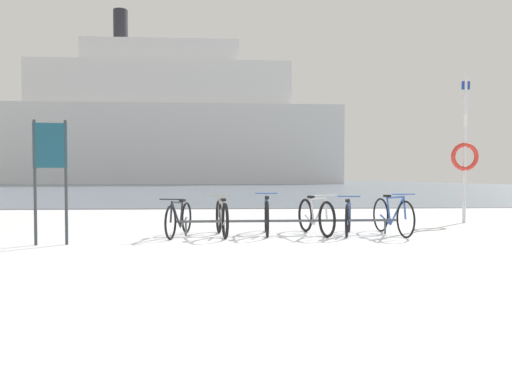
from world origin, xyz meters
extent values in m
cube|color=white|center=(0.00, -1.00, -0.04)|extent=(80.00, 22.00, 0.08)
cube|color=slate|center=(0.00, 65.00, -0.04)|extent=(80.00, 110.00, 0.08)
cube|color=#47474C|center=(0.00, 10.00, -0.02)|extent=(80.00, 0.50, 0.05)
cylinder|color=#4C5156|center=(1.17, 2.13, 0.28)|extent=(4.39, 0.15, 0.05)
cylinder|color=#4C5156|center=(-0.80, 2.09, 0.14)|extent=(0.04, 0.04, 0.28)
cylinder|color=#4C5156|center=(3.15, 2.18, 0.14)|extent=(0.04, 0.04, 0.28)
torus|color=black|center=(-1.03, 1.52, 0.32)|extent=(0.16, 0.63, 0.63)
torus|color=black|center=(-0.83, 2.55, 0.32)|extent=(0.16, 0.63, 0.63)
cylinder|color=#1E2328|center=(-0.96, 1.86, 0.43)|extent=(0.14, 0.55, 0.54)
cylinder|color=#1E2328|center=(-0.90, 2.19, 0.41)|extent=(0.07, 0.19, 0.48)
cylinder|color=#1E2328|center=(-0.95, 1.93, 0.66)|extent=(0.17, 0.68, 0.08)
cylinder|color=#1E2328|center=(-0.87, 2.33, 0.24)|extent=(0.12, 0.46, 0.18)
cylinder|color=#1E2328|center=(-1.02, 1.56, 0.50)|extent=(0.06, 0.12, 0.38)
cube|color=black|center=(-0.88, 2.27, 0.68)|extent=(0.12, 0.21, 0.05)
cylinder|color=#1E2328|center=(-1.01, 1.60, 0.73)|extent=(0.46, 0.11, 0.02)
torus|color=black|center=(-0.17, 2.55, 0.33)|extent=(0.15, 0.67, 0.67)
torus|color=black|center=(-0.04, 1.60, 0.33)|extent=(0.15, 0.67, 0.67)
cylinder|color=gray|center=(-0.13, 2.24, 0.45)|extent=(0.11, 0.51, 0.56)
cylinder|color=gray|center=(-0.08, 1.93, 0.43)|extent=(0.06, 0.18, 0.50)
cylinder|color=gray|center=(-0.12, 2.17, 0.70)|extent=(0.12, 0.63, 0.08)
cylinder|color=gray|center=(-0.07, 1.80, 0.26)|extent=(0.10, 0.42, 0.18)
cylinder|color=gray|center=(-0.17, 2.52, 0.53)|extent=(0.05, 0.11, 0.39)
cube|color=black|center=(-0.07, 1.86, 0.71)|extent=(0.11, 0.21, 0.05)
cylinder|color=gray|center=(-0.16, 2.48, 0.77)|extent=(0.46, 0.09, 0.02)
torus|color=black|center=(0.81, 2.74, 0.35)|extent=(0.09, 0.70, 0.70)
torus|color=black|center=(0.75, 1.76, 0.35)|extent=(0.09, 0.70, 0.70)
cylinder|color=#3359B2|center=(0.79, 2.42, 0.47)|extent=(0.06, 0.52, 0.59)
cylinder|color=#3359B2|center=(0.77, 2.10, 0.45)|extent=(0.05, 0.18, 0.52)
cylinder|color=#3359B2|center=(0.78, 2.34, 0.73)|extent=(0.07, 0.64, 0.08)
cylinder|color=#3359B2|center=(0.76, 1.97, 0.27)|extent=(0.06, 0.43, 0.19)
cylinder|color=#3359B2|center=(0.80, 2.70, 0.55)|extent=(0.04, 0.11, 0.41)
cube|color=black|center=(0.77, 2.03, 0.75)|extent=(0.09, 0.20, 0.05)
cylinder|color=#3359B2|center=(0.80, 2.66, 0.80)|extent=(0.46, 0.05, 0.02)
torus|color=black|center=(1.87, 1.68, 0.35)|extent=(0.22, 0.68, 0.69)
torus|color=black|center=(1.62, 2.67, 0.35)|extent=(0.22, 0.68, 0.69)
cylinder|color=silver|center=(1.79, 2.00, 0.47)|extent=(0.17, 0.53, 0.58)
cylinder|color=silver|center=(1.71, 2.32, 0.44)|extent=(0.08, 0.19, 0.52)
cylinder|color=silver|center=(1.77, 2.08, 0.72)|extent=(0.20, 0.66, 0.08)
cylinder|color=silver|center=(1.67, 2.46, 0.27)|extent=(0.15, 0.44, 0.19)
cylinder|color=silver|center=(1.86, 1.72, 0.55)|extent=(0.06, 0.12, 0.41)
cube|color=black|center=(1.69, 2.40, 0.74)|extent=(0.13, 0.21, 0.05)
cylinder|color=silver|center=(1.85, 1.75, 0.80)|extent=(0.45, 0.14, 0.02)
torus|color=black|center=(2.52, 2.59, 0.32)|extent=(0.22, 0.63, 0.64)
torus|color=black|center=(2.25, 1.65, 0.32)|extent=(0.22, 0.63, 0.64)
cylinder|color=#3359B2|center=(2.43, 2.29, 0.43)|extent=(0.18, 0.51, 0.54)
cylinder|color=#3359B2|center=(2.34, 1.98, 0.41)|extent=(0.09, 0.18, 0.48)
cylinder|color=#3359B2|center=(2.41, 2.21, 0.67)|extent=(0.21, 0.62, 0.08)
cylinder|color=#3359B2|center=(2.31, 1.85, 0.25)|extent=(0.16, 0.42, 0.18)
cylinder|color=#3359B2|center=(2.51, 2.56, 0.51)|extent=(0.07, 0.11, 0.38)
cube|color=black|center=(2.32, 1.91, 0.69)|extent=(0.13, 0.21, 0.05)
cylinder|color=#3359B2|center=(2.50, 2.52, 0.74)|extent=(0.45, 0.15, 0.02)
torus|color=black|center=(3.33, 1.53, 0.35)|extent=(0.12, 0.70, 0.70)
torus|color=black|center=(3.19, 2.61, 0.35)|extent=(0.12, 0.70, 0.70)
cylinder|color=#3359B2|center=(3.28, 1.88, 0.48)|extent=(0.11, 0.57, 0.60)
cylinder|color=#3359B2|center=(3.24, 2.23, 0.46)|extent=(0.06, 0.20, 0.54)
cylinder|color=#3359B2|center=(3.27, 1.96, 0.74)|extent=(0.12, 0.70, 0.09)
cylinder|color=#3359B2|center=(3.22, 2.38, 0.27)|extent=(0.10, 0.47, 0.19)
cylinder|color=#3359B2|center=(3.32, 1.57, 0.56)|extent=(0.05, 0.12, 0.42)
cube|color=black|center=(3.23, 2.31, 0.76)|extent=(0.10, 0.21, 0.05)
cylinder|color=#3359B2|center=(3.32, 1.61, 0.82)|extent=(0.46, 0.08, 0.02)
cylinder|color=#33383D|center=(-3.20, 0.95, 1.05)|extent=(0.05, 0.05, 2.10)
cylinder|color=#33383D|center=(-2.71, 0.99, 1.05)|extent=(0.05, 0.05, 2.10)
cube|color=navy|center=(-2.95, 0.97, 1.67)|extent=(0.55, 0.09, 0.75)
cylinder|color=silver|center=(5.87, 4.41, 1.82)|extent=(0.08, 0.08, 3.65)
cylinder|color=white|center=(5.87, 4.41, 2.55)|extent=(0.09, 0.09, 0.30)
torus|color=red|center=(5.87, 4.41, 1.64)|extent=(0.70, 0.11, 0.70)
cube|color=navy|center=(5.87, 4.41, 3.40)|extent=(0.20, 0.03, 0.20)
cube|color=silver|center=(-8.96, 70.36, 5.92)|extent=(52.24, 12.79, 11.83)
cube|color=white|center=(-10.26, 70.35, 15.09)|extent=(39.19, 10.81, 6.51)
cube|color=white|center=(-10.26, 70.35, 20.00)|extent=(23.54, 8.81, 3.31)
cylinder|color=#26262D|center=(-16.77, 70.28, 24.31)|extent=(2.20, 2.20, 5.32)
camera|label=1|loc=(0.04, -7.39, 1.16)|focal=34.30mm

